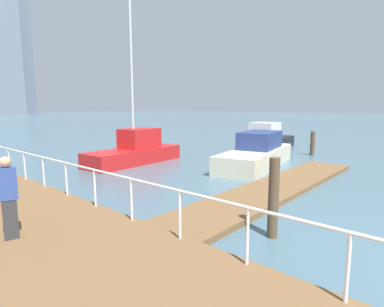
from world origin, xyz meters
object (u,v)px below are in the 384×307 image
(moored_boat_0, at_px, (257,153))
(moored_boat_1, at_px, (268,139))
(pedestrian_2, at_px, (8,196))
(moored_boat_3, at_px, (135,150))

(moored_boat_0, xyz_separation_m, moored_boat_1, (6.69, 2.85, 0.02))
(moored_boat_0, height_order, pedestrian_2, pedestrian_2)
(moored_boat_1, distance_m, pedestrian_2, 19.61)
(moored_boat_0, height_order, moored_boat_1, moored_boat_1)
(moored_boat_3, bearing_deg, moored_boat_1, -15.24)
(moored_boat_0, bearing_deg, pedestrian_2, -174.82)
(moored_boat_0, bearing_deg, moored_boat_1, 23.09)
(pedestrian_2, bearing_deg, moored_boat_0, 5.18)
(moored_boat_1, bearing_deg, moored_boat_3, 164.76)
(moored_boat_3, height_order, pedestrian_2, moored_boat_3)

